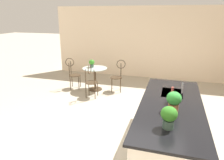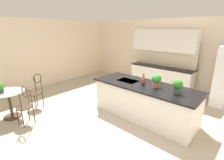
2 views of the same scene
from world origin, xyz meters
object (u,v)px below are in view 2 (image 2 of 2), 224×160
(chair_toward_desk, at_px, (25,104))
(vase_on_counter, at_px, (143,80))
(potted_plant_on_table, at_px, (0,87))
(potted_plant_counter_far, at_px, (178,86))
(potted_plant_counter_near, at_px, (156,80))
(chair_near_window, at_px, (36,90))
(bistro_table, at_px, (10,102))

(chair_toward_desk, height_order, vase_on_counter, vase_on_counter)
(chair_toward_desk, height_order, potted_plant_on_table, chair_toward_desk)
(chair_toward_desk, height_order, potted_plant_counter_far, potted_plant_counter_far)
(chair_toward_desk, relative_size, potted_plant_counter_near, 3.13)
(chair_near_window, bearing_deg, potted_plant_on_table, -88.79)
(potted_plant_on_table, distance_m, potted_plant_counter_near, 3.96)
(chair_toward_desk, bearing_deg, chair_near_window, 141.03)
(chair_near_window, distance_m, potted_plant_counter_far, 3.95)
(chair_near_window, xyz_separation_m, potted_plant_on_table, (0.02, -0.89, 0.31))
(bistro_table, distance_m, chair_toward_desk, 0.71)
(potted_plant_counter_far, bearing_deg, potted_plant_on_table, -144.17)
(bistro_table, relative_size, chair_near_window, 0.77)
(potted_plant_counter_near, relative_size, vase_on_counter, 1.16)
(potted_plant_on_table, relative_size, vase_on_counter, 0.88)
(chair_toward_desk, distance_m, potted_plant_counter_far, 3.63)
(chair_near_window, xyz_separation_m, chair_toward_desk, (0.77, -0.62, 0.00))
(bistro_table, bearing_deg, potted_plant_counter_near, 40.32)
(potted_plant_counter_near, distance_m, vase_on_counter, 0.36)
(vase_on_counter, bearing_deg, potted_plant_on_table, -135.63)
(bistro_table, bearing_deg, potted_plant_on_table, -115.46)
(bistro_table, xyz_separation_m, potted_plant_on_table, (-0.06, -0.13, 0.44))
(potted_plant_counter_far, bearing_deg, potted_plant_counter_near, 174.30)
(potted_plant_counter_near, height_order, potted_plant_counter_far, potted_plant_counter_near)
(chair_near_window, bearing_deg, potted_plant_counter_near, 29.81)
(chair_toward_desk, xyz_separation_m, potted_plant_counter_near, (2.23, 2.33, 0.54))
(potted_plant_counter_near, xyz_separation_m, vase_on_counter, (-0.35, -0.03, -0.08))
(chair_near_window, relative_size, potted_plant_counter_far, 3.29)
(potted_plant_counter_far, bearing_deg, chair_toward_desk, -140.64)
(chair_near_window, relative_size, vase_on_counter, 3.62)
(bistro_table, distance_m, potted_plant_counter_near, 3.88)
(chair_toward_desk, relative_size, potted_plant_counter_far, 3.29)
(bistro_table, distance_m, vase_on_counter, 3.59)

